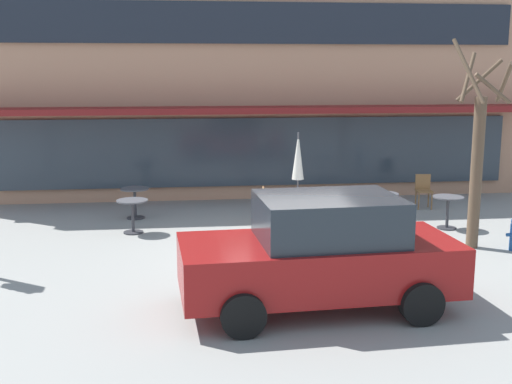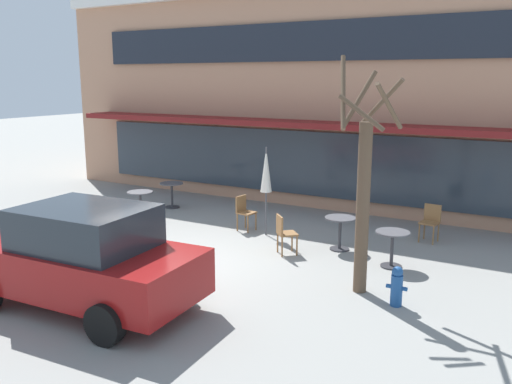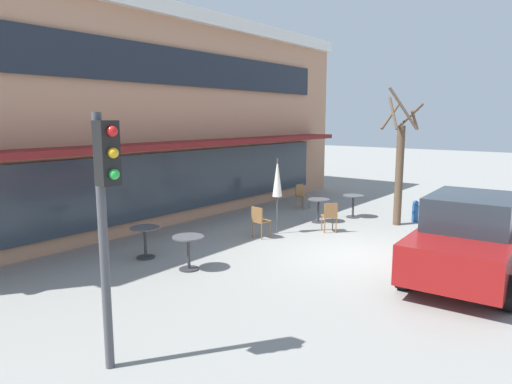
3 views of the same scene
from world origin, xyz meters
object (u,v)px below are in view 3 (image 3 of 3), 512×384
at_px(parked_sedan, 469,238).
at_px(street_tree, 400,166).
at_px(cafe_chair_0, 301,194).
at_px(traffic_light_pole, 106,201).
at_px(cafe_table_by_tree, 188,247).
at_px(cafe_chair_1, 330,215).
at_px(patio_umbrella_green_folded, 277,178).
at_px(cafe_chair_2, 260,220).
at_px(cafe_table_near_wall, 319,206).
at_px(cafe_table_mid_patio, 145,237).
at_px(fire_hydrant, 415,211).
at_px(cafe_table_streetside, 353,202).

distance_m(parked_sedan, street_tree, 4.97).
height_order(cafe_chair_0, traffic_light_pole, traffic_light_pole).
xyz_separation_m(cafe_table_by_tree, cafe_chair_0, (7.47, 1.79, 0.01)).
bearing_deg(cafe_chair_1, patio_umbrella_green_folded, 133.61).
bearing_deg(cafe_chair_1, parked_sedan, -111.99).
relative_size(cafe_chair_1, cafe_chair_2, 1.00).
height_order(cafe_table_near_wall, parked_sedan, parked_sedan).
xyz_separation_m(cafe_table_by_tree, cafe_chair_2, (3.11, 0.41, 0.01)).
height_order(cafe_table_by_tree, patio_umbrella_green_folded, patio_umbrella_green_folded).
distance_m(cafe_table_mid_patio, fire_hydrant, 8.72).
xyz_separation_m(cafe_table_mid_patio, street_tree, (7.09, -3.47, 1.36)).
distance_m(street_tree, fire_hydrant, 1.73).
height_order(cafe_table_mid_patio, cafe_chair_0, cafe_chair_0).
height_order(cafe_chair_0, cafe_chair_1, same).
bearing_deg(cafe_chair_1, cafe_table_mid_patio, 155.34).
relative_size(cafe_table_by_tree, cafe_chair_0, 0.85).
bearing_deg(traffic_light_pole, cafe_chair_0, 20.00).
bearing_deg(cafe_chair_0, cafe_table_streetside, -97.16).
height_order(cafe_table_by_tree, street_tree, street_tree).
distance_m(cafe_table_streetside, cafe_chair_2, 4.16).
xyz_separation_m(cafe_table_mid_patio, traffic_light_pole, (-3.42, -3.63, 1.78)).
distance_m(cafe_table_near_wall, cafe_chair_1, 1.33).
relative_size(cafe_table_mid_patio, patio_umbrella_green_folded, 0.35).
bearing_deg(cafe_table_streetside, fire_hydrant, -71.61).
bearing_deg(parked_sedan, cafe_table_mid_patio, 116.69).
bearing_deg(parked_sedan, cafe_table_near_wall, 62.69).
bearing_deg(fire_hydrant, street_tree, 157.90).
distance_m(cafe_chair_0, street_tree, 4.07).
distance_m(cafe_table_by_tree, cafe_table_mid_patio, 1.44).
bearing_deg(cafe_table_by_tree, cafe_table_streetside, -3.55).
bearing_deg(cafe_table_near_wall, cafe_table_streetside, -22.22).
relative_size(patio_umbrella_green_folded, street_tree, 0.52).
distance_m(cafe_chair_1, cafe_chair_2, 2.16).
relative_size(cafe_table_mid_patio, fire_hydrant, 1.08).
height_order(cafe_table_near_wall, street_tree, street_tree).
xyz_separation_m(cafe_table_near_wall, cafe_chair_0, (1.63, 1.68, 0.01)).
relative_size(cafe_table_by_tree, street_tree, 0.18).
height_order(cafe_table_by_tree, fire_hydrant, cafe_table_by_tree).
bearing_deg(cafe_table_mid_patio, cafe_chair_2, -18.01).
height_order(cafe_table_near_wall, cafe_chair_1, cafe_chair_1).
xyz_separation_m(cafe_chair_1, traffic_light_pole, (-8.34, -1.37, 1.77)).
xyz_separation_m(cafe_table_near_wall, cafe_table_mid_patio, (-5.88, 1.33, 0.00)).
distance_m(cafe_chair_0, fire_hydrant, 4.14).
bearing_deg(cafe_table_near_wall, cafe_table_by_tree, -178.94).
height_order(cafe_table_streetside, parked_sedan, parked_sedan).
bearing_deg(cafe_chair_0, cafe_table_near_wall, -134.12).
height_order(cafe_table_mid_patio, patio_umbrella_green_folded, patio_umbrella_green_folded).
relative_size(cafe_chair_0, cafe_chair_1, 1.00).
bearing_deg(cafe_chair_2, cafe_table_mid_patio, 161.99).
distance_m(cafe_table_mid_patio, traffic_light_pole, 5.29).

